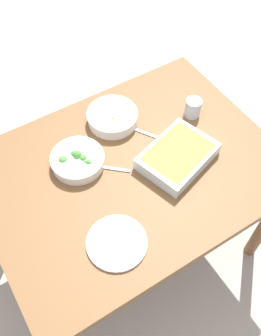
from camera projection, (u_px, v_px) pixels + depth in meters
ground_plane at (130, 243)px, 2.17m from camera, size 6.00×6.00×0.00m
dining_table at (130, 180)px, 1.63m from camera, size 1.20×0.90×0.74m
stew_bowl at (112, 117)px, 1.68m from camera, size 0.23×0.23×0.06m
broccoli_bowl at (77, 160)px, 1.55m from camera, size 0.22×0.22×0.07m
baking_dish at (178, 156)px, 1.55m from camera, size 0.35×0.30×0.06m
drink_cup at (193, 108)px, 1.70m from camera, size 0.07×0.07×0.08m
side_plate at (117, 243)px, 1.37m from camera, size 0.22×0.22×0.01m
spoon_by_stew at (135, 129)px, 1.68m from camera, size 0.11×0.16×0.01m
spoon_by_broccoli at (103, 167)px, 1.56m from camera, size 0.14×0.13×0.01m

